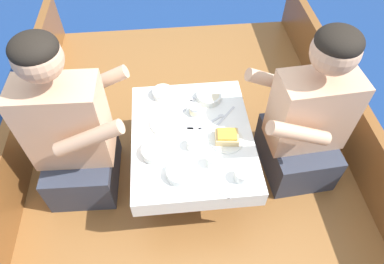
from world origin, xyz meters
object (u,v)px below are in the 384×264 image
at_px(person_starboard, 307,122).
at_px(coffee_cup_center, 213,161).
at_px(sandwich, 227,137).
at_px(coffee_cup_starboard, 193,144).
at_px(tin_can, 195,110).
at_px(coffee_cup_port, 242,176).
at_px(person_port, 72,134).

relative_size(person_starboard, coffee_cup_center, 11.02).
relative_size(sandwich, coffee_cup_center, 1.44).
xyz_separation_m(coffee_cup_starboard, tin_can, (0.04, 0.23, -0.00)).
bearing_deg(tin_can, coffee_cup_port, -68.02).
distance_m(coffee_cup_port, coffee_cup_starboard, 0.30).
bearing_deg(person_starboard, person_port, -5.19).
distance_m(coffee_cup_port, tin_can, 0.47).
distance_m(person_port, coffee_cup_starboard, 0.63).
relative_size(person_port, tin_can, 15.06).
relative_size(coffee_cup_center, tin_can, 1.32).
height_order(person_port, sandwich, person_port).
height_order(person_starboard, tin_can, person_starboard).
xyz_separation_m(person_starboard, coffee_cup_starboard, (-0.62, -0.09, 0.00)).
bearing_deg(person_starboard, coffee_cup_center, 17.37).
bearing_deg(coffee_cup_port, sandwich, 98.68).
xyz_separation_m(person_port, coffee_cup_center, (0.70, -0.23, -0.00)).
bearing_deg(coffee_cup_port, person_port, 158.36).
relative_size(person_port, coffee_cup_port, 9.99).
bearing_deg(tin_can, coffee_cup_starboard, -98.71).
xyz_separation_m(person_port, coffee_cup_port, (0.83, -0.33, -0.01)).
height_order(coffee_cup_port, coffee_cup_starboard, same).
relative_size(person_starboard, coffee_cup_port, 9.62).
xyz_separation_m(person_port, sandwich, (0.79, -0.09, -0.00)).
height_order(person_starboard, coffee_cup_starboard, person_starboard).
relative_size(person_starboard, sandwich, 7.64).
xyz_separation_m(person_port, tin_can, (0.65, 0.11, -0.01)).
bearing_deg(person_starboard, coffee_cup_starboard, 4.45).
bearing_deg(person_port, sandwich, -4.74).
bearing_deg(coffee_cup_center, coffee_cup_port, -36.77).
bearing_deg(coffee_cup_port, tin_can, 111.98).
bearing_deg(tin_can, sandwich, -55.25).
relative_size(person_port, sandwich, 7.93).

